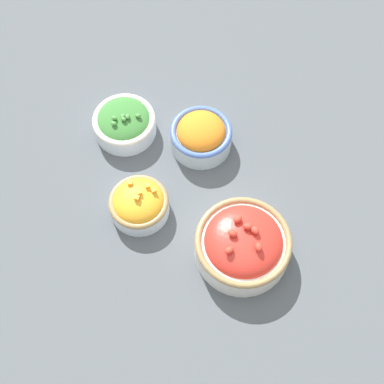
{
  "coord_description": "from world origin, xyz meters",
  "views": [
    {
      "loc": [
        -0.23,
        0.39,
        0.91
      ],
      "look_at": [
        0.0,
        0.0,
        0.03
      ],
      "focal_mm": 50.0,
      "sensor_mm": 36.0,
      "label": 1
    }
  ],
  "objects_px": {
    "bowl_squash": "(139,203)",
    "bowl_cherry_tomatoes": "(243,244)",
    "bowl_carrots": "(201,135)",
    "bowl_broccoli": "(124,123)"
  },
  "relations": [
    {
      "from": "bowl_carrots",
      "to": "bowl_cherry_tomatoes",
      "type": "bearing_deg",
      "value": 137.58
    },
    {
      "from": "bowl_broccoli",
      "to": "bowl_cherry_tomatoes",
      "type": "relative_size",
      "value": 0.74
    },
    {
      "from": "bowl_broccoli",
      "to": "bowl_cherry_tomatoes",
      "type": "bearing_deg",
      "value": 160.77
    },
    {
      "from": "bowl_broccoli",
      "to": "bowl_carrots",
      "type": "height_order",
      "value": "bowl_carrots"
    },
    {
      "from": "bowl_carrots",
      "to": "bowl_broccoli",
      "type": "bearing_deg",
      "value": 18.28
    },
    {
      "from": "bowl_cherry_tomatoes",
      "to": "bowl_carrots",
      "type": "distance_m",
      "value": 0.24
    },
    {
      "from": "bowl_broccoli",
      "to": "bowl_cherry_tomatoes",
      "type": "distance_m",
      "value": 0.34
    },
    {
      "from": "bowl_squash",
      "to": "bowl_cherry_tomatoes",
      "type": "distance_m",
      "value": 0.2
    },
    {
      "from": "bowl_broccoli",
      "to": "bowl_carrots",
      "type": "relative_size",
      "value": 1.03
    },
    {
      "from": "bowl_broccoli",
      "to": "bowl_carrots",
      "type": "xyz_separation_m",
      "value": [
        -0.15,
        -0.05,
        0.0
      ]
    }
  ]
}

